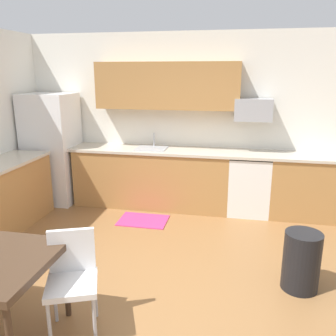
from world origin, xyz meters
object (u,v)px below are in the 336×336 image
at_px(refrigerator, 52,149).
at_px(chair_near_table, 72,274).
at_px(microwave, 253,110).
at_px(oven_range, 249,184).
at_px(trash_bin, 301,261).

height_order(refrigerator, chair_near_table, refrigerator).
xyz_separation_m(microwave, chair_near_table, (-1.47, -3.01, -1.06)).
height_order(oven_range, trash_bin, oven_range).
distance_m(oven_range, chair_near_table, 3.27).
xyz_separation_m(refrigerator, chair_near_table, (1.70, -2.83, -0.38)).
bearing_deg(chair_near_table, oven_range, 63.16).
bearing_deg(oven_range, microwave, 90.00).
bearing_deg(refrigerator, trash_bin, -27.10).
height_order(oven_range, microwave, microwave).
bearing_deg(oven_range, trash_bin, -76.19).
distance_m(refrigerator, oven_range, 3.21).
relative_size(oven_range, trash_bin, 1.52).
height_order(refrigerator, trash_bin, refrigerator).
relative_size(oven_range, chair_near_table, 1.07).
bearing_deg(chair_near_table, trash_bin, 26.25).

